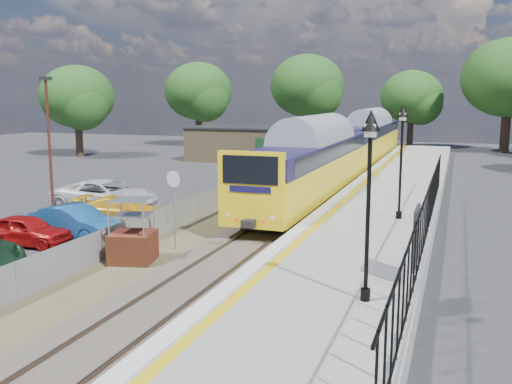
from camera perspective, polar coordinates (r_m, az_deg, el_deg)
The scene contains 18 objects.
ground at distance 19.73m, azimuth -3.48°, elevation -7.58°, with size 120.00×120.00×0.00m, color #2D2D30.
track_bed at distance 28.72m, azimuth 3.21°, elevation -1.98°, with size 5.90×80.00×0.29m.
platform at distance 26.10m, azimuth 12.06°, elevation -2.53°, with size 5.00×70.00×0.90m, color gray.
platform_edge at distance 26.35m, azimuth 7.65°, elevation -1.29°, with size 0.90×70.00×0.01m.
victorian_lamp_south at distance 13.57m, azimuth 11.30°, elevation 3.02°, with size 0.44×0.44×4.60m.
victorian_lamp_north at distance 23.49m, azimuth 14.40°, elevation 5.55°, with size 0.44×0.44×4.60m.
palisade_fence at distance 19.99m, azimuth 16.67°, elevation -2.31°, with size 0.12×26.00×2.00m.
wire_fence at distance 31.99m, azimuth -2.02°, elevation 0.13°, with size 0.06×52.00×1.20m.
outbuilding at distance 52.08m, azimuth -1.12°, elevation 4.76°, with size 10.80×10.10×3.12m.
tree_line at distance 59.66m, azimuth 13.98°, elevation 9.97°, with size 56.80×43.80×11.88m.
train at distance 41.53m, azimuth 9.23°, elevation 4.58°, with size 2.82×40.83×3.51m.
brick_plinth at distance 20.43m, azimuth -12.26°, elevation -3.94°, with size 1.72×1.72×2.33m.
speed_sign at distance 21.52m, azimuth -8.22°, elevation -0.39°, with size 0.61×0.17×3.09m.
carpark_lamp at distance 25.00m, azimuth -19.95°, elevation 4.34°, with size 0.25×0.50×6.61m.
car_red at distance 24.19m, azimuth -21.97°, elevation -3.58°, with size 1.44×3.58×1.22m, color #A50F0F.
car_blue at distance 24.64m, azimuth -17.58°, elevation -2.90°, with size 1.46×4.20×1.38m, color #174E8C.
car_yellow at distance 26.84m, azimuth -13.02°, elevation -1.83°, with size 1.79×4.41×1.28m, color yellow.
car_white at distance 30.42m, azimuth -14.79°, elevation -0.32°, with size 2.58×5.59×1.55m, color silver.
Camera 1 is at (7.43, -17.35, 5.77)m, focal length 40.00 mm.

